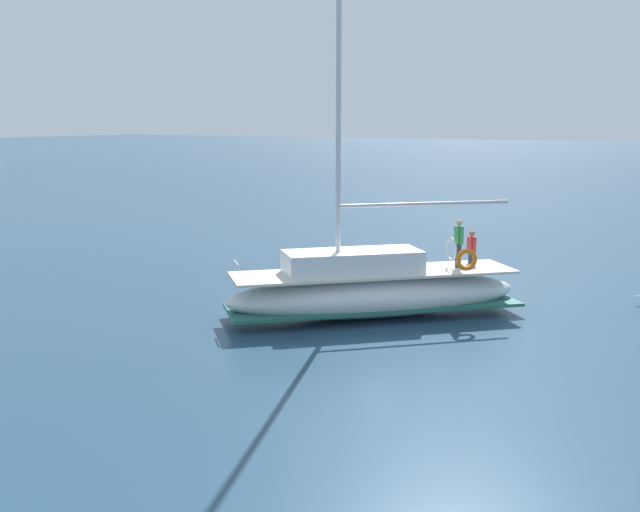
# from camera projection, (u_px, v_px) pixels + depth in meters

# --- Properties ---
(ground_plane) EXTENTS (400.00, 400.00, 0.00)m
(ground_plane) POSITION_uv_depth(u_px,v_px,m) (366.00, 310.00, 26.00)
(ground_plane) COLOR navy
(main_sailboat) EXTENTS (8.41, 8.56, 13.71)m
(main_sailboat) POSITION_uv_depth(u_px,v_px,m) (372.00, 289.00, 25.05)
(main_sailboat) COLOR silver
(main_sailboat) RESTS_ON ground
(mooring_buoy) EXTENTS (0.79, 0.79, 1.00)m
(mooring_buoy) POSITION_uv_depth(u_px,v_px,m) (345.00, 265.00, 32.63)
(mooring_buoy) COLOR #EA4C19
(mooring_buoy) RESTS_ON ground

